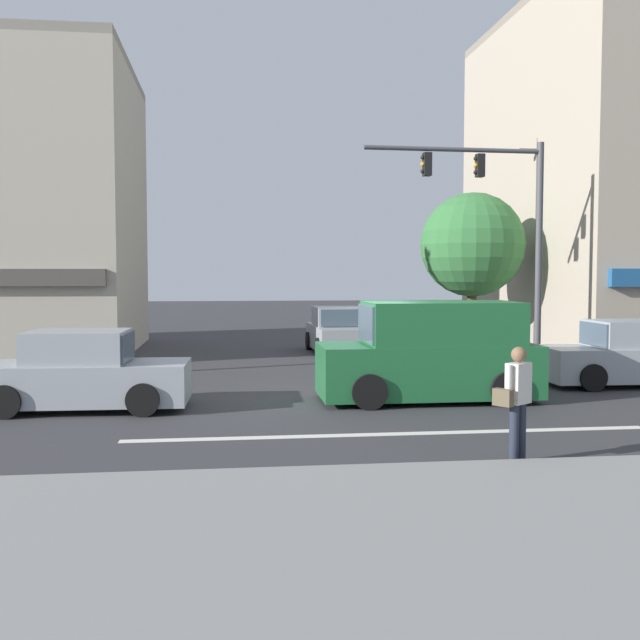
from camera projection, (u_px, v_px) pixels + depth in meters
name	position (u px, v px, depth m)	size (l,w,h in m)	color
ground_plane	(356.00, 400.00, 16.07)	(120.00, 120.00, 0.00)	#333335
lane_marking_stripe	(392.00, 434.00, 12.61)	(9.00, 0.24, 0.01)	silver
sidewalk_curb	(500.00, 530.00, 7.65)	(40.00, 5.00, 0.16)	gray
street_tree	(472.00, 245.00, 24.36)	(3.39, 3.39, 5.35)	#4C3823
utility_pole_far_right	(538.00, 243.00, 24.58)	(1.40, 0.22, 7.12)	brown
traffic_light_mast	(505.00, 218.00, 19.85)	(4.89, 0.29, 6.20)	#47474C
van_crossing_leftbound	(432.00, 354.00, 15.90)	(4.61, 2.05, 2.11)	#1E6033
sedan_crossing_rightbound	(338.00, 332.00, 25.56)	(1.93, 4.13, 1.58)	#999EA3
sedan_waiting_far	(83.00, 374.00, 14.84)	(4.16, 1.99, 1.58)	#999EA3
sedan_crossing_center	(628.00, 356.00, 18.10)	(4.15, 1.97, 1.58)	#999EA3
pedestrian_foreground_with_bag	(517.00, 397.00, 10.62)	(0.65, 0.50, 1.67)	#232838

